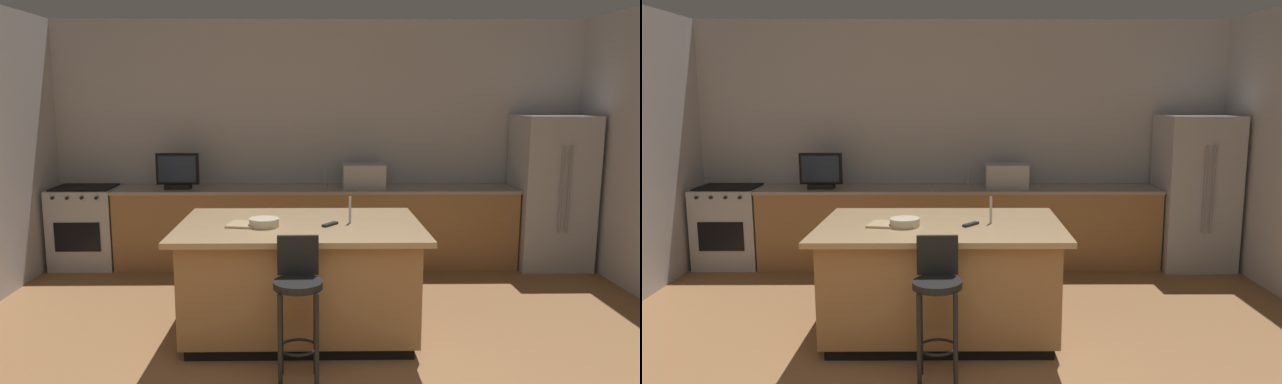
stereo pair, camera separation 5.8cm
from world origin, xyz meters
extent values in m
cube|color=#BCBCC1|center=(0.00, 4.96, 1.42)|extent=(6.76, 0.12, 2.85)
cube|color=#9E7042|center=(-0.04, 4.58, 0.44)|extent=(4.57, 0.60, 0.88)
cube|color=#9E9384|center=(-0.04, 4.58, 0.90)|extent=(4.59, 0.62, 0.04)
cube|color=black|center=(-0.19, 2.56, 0.04)|extent=(1.73, 1.08, 0.09)
cube|color=#9E7042|center=(-0.19, 2.56, 0.49)|extent=(1.81, 1.16, 0.80)
cube|color=tan|center=(-0.19, 2.56, 0.92)|extent=(1.97, 1.32, 0.04)
cube|color=#B7BABF|center=(2.67, 4.52, 0.88)|extent=(0.81, 0.72, 1.75)
cylinder|color=gray|center=(2.63, 4.13, 0.96)|extent=(0.02, 0.02, 0.96)
cylinder|color=gray|center=(2.71, 4.13, 0.96)|extent=(0.02, 0.02, 0.96)
cube|color=#B7BABF|center=(-2.71, 4.58, 0.46)|extent=(0.73, 0.60, 0.92)
cube|color=black|center=(-2.71, 4.28, 0.41)|extent=(0.51, 0.01, 0.33)
cube|color=black|center=(-2.71, 4.58, 0.93)|extent=(0.65, 0.50, 0.02)
cylinder|color=black|center=(-2.95, 4.27, 0.86)|extent=(0.04, 0.03, 0.04)
cylinder|color=black|center=(-2.79, 4.27, 0.86)|extent=(0.04, 0.03, 0.04)
cylinder|color=black|center=(-2.63, 4.27, 0.86)|extent=(0.04, 0.03, 0.04)
cylinder|color=black|center=(-2.47, 4.27, 0.86)|extent=(0.04, 0.03, 0.04)
cube|color=#B7BABF|center=(0.50, 4.58, 1.06)|extent=(0.48, 0.36, 0.27)
cube|color=black|center=(-1.62, 4.53, 0.94)|extent=(0.29, 0.16, 0.05)
cube|color=black|center=(-1.62, 4.53, 1.15)|extent=(0.48, 0.05, 0.36)
cube|color=#1E2D47|center=(-1.62, 4.50, 1.15)|extent=(0.42, 0.01, 0.30)
cylinder|color=#B2B2B7|center=(0.07, 4.68, 1.04)|extent=(0.02, 0.02, 0.24)
cylinder|color=#B2B2B7|center=(0.21, 2.56, 1.05)|extent=(0.02, 0.02, 0.22)
cylinder|color=black|center=(-0.19, 1.68, 0.71)|extent=(0.34, 0.34, 0.05)
cube|color=black|center=(-0.20, 1.83, 0.87)|extent=(0.29, 0.04, 0.28)
cylinder|color=black|center=(-0.31, 1.55, 0.34)|extent=(0.03, 0.03, 0.68)
cylinder|color=black|center=(-0.07, 1.56, 0.34)|extent=(0.03, 0.03, 0.68)
cylinder|color=black|center=(-0.32, 1.80, 0.34)|extent=(0.03, 0.03, 0.68)
cylinder|color=black|center=(-0.07, 1.80, 0.34)|extent=(0.03, 0.03, 0.68)
torus|color=black|center=(-0.19, 1.68, 0.26)|extent=(0.28, 0.28, 0.02)
cylinder|color=beige|center=(-0.48, 2.43, 0.97)|extent=(0.24, 0.24, 0.07)
cube|color=black|center=(0.05, 2.47, 0.95)|extent=(0.14, 0.16, 0.02)
cube|color=tan|center=(-0.58, 2.47, 0.95)|extent=(0.41, 0.30, 0.02)
camera|label=1|loc=(-0.11, -2.18, 1.97)|focal=33.23mm
camera|label=2|loc=(-0.05, -2.18, 1.97)|focal=33.23mm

